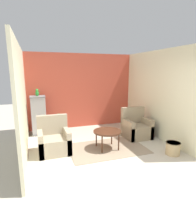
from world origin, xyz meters
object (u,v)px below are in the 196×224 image
(armchair_left, at_px, (54,141))
(potted_plant, at_px, (59,121))
(armchair_right, at_px, (136,128))
(wicker_basket, at_px, (173,148))
(coffee_table, at_px, (107,132))
(birdcage, at_px, (39,115))
(parrot, at_px, (37,93))

(armchair_left, relative_size, potted_plant, 1.39)
(armchair_right, distance_m, potted_plant, 2.59)
(wicker_basket, bearing_deg, coffee_table, 148.49)
(armchair_left, height_order, wicker_basket, armchair_left)
(birdcage, relative_size, parrot, 5.33)
(armchair_left, distance_m, potted_plant, 1.59)
(birdcage, xyz_separation_m, wicker_basket, (3.15, -2.79, -0.47))
(birdcage, relative_size, wicker_basket, 3.53)
(armchair_left, distance_m, wicker_basket, 3.06)
(armchair_right, bearing_deg, potted_plant, 151.36)
(armchair_right, bearing_deg, coffee_table, -155.74)
(coffee_table, bearing_deg, armchair_left, 170.07)
(coffee_table, distance_m, birdcage, 2.56)
(coffee_table, distance_m, potted_plant, 2.08)
(coffee_table, xyz_separation_m, wicker_basket, (1.45, -0.89, -0.30))
(armchair_left, bearing_deg, potted_plant, 77.52)
(birdcage, height_order, potted_plant, birdcage)
(armchair_left, bearing_deg, parrot, 100.51)
(coffee_table, relative_size, armchair_left, 0.80)
(coffee_table, relative_size, wicker_basket, 2.07)
(potted_plant, bearing_deg, parrot, 169.85)
(armchair_left, xyz_separation_m, birdcage, (-0.31, 1.66, 0.34))
(potted_plant, bearing_deg, birdcage, 170.02)
(armchair_right, xyz_separation_m, wicker_basket, (0.23, -1.44, -0.13))
(wicker_basket, bearing_deg, armchair_right, 99.05)
(armchair_right, height_order, parrot, parrot)
(armchair_left, relative_size, armchair_right, 1.00)
(armchair_left, height_order, potted_plant, armchair_left)
(armchair_right, xyz_separation_m, potted_plant, (-2.27, 1.24, 0.12))
(coffee_table, relative_size, parrot, 3.12)
(coffee_table, xyz_separation_m, parrot, (-1.70, 1.91, 0.93))
(parrot, xyz_separation_m, potted_plant, (0.65, -0.12, -0.98))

